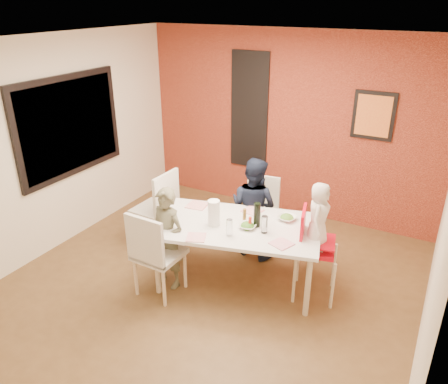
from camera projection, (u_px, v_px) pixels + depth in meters
The scene contains 35 objects.
ground at pixel (212, 282), 5.15m from camera, with size 4.50×4.50×0.00m, color brown.
ceiling at pixel (209, 42), 4.04m from camera, with size 4.50×4.50×0.02m, color white.
wall_back at pixel (287, 125), 6.40m from camera, with size 4.50×0.02×2.70m, color #EFE1C5.
wall_front at pixel (35, 293), 2.79m from camera, with size 4.50×0.02×2.70m, color #EFE1C5.
wall_left at pixel (58, 145), 5.57m from camera, with size 0.02×4.50×2.70m, color #EFE1C5.
wall_right at pixel (445, 225), 3.62m from camera, with size 0.02×4.50×2.70m, color #EFE1C5.
brick_accent_wall at pixel (287, 126), 6.38m from camera, with size 4.50×0.02×2.70m, color maroon.
picture_window_frame at pixel (70, 126), 5.64m from camera, with size 0.05×1.70×1.30m, color black.
picture_window_pane at pixel (70, 126), 5.63m from camera, with size 0.02×1.55×1.15m, color black.
glassblock_strip at pixel (249, 111), 6.57m from camera, with size 0.55×0.03×1.70m, color silver.
glassblock_surround at pixel (249, 111), 6.57m from camera, with size 0.60×0.03×1.76m, color black.
art_print_frame at pixel (374, 116), 5.72m from camera, with size 0.54×0.03×0.64m, color black.
art_print_canvas at pixel (373, 116), 5.71m from camera, with size 0.44×0.01×0.54m, color orange.
dining_table at pixel (238, 230), 4.90m from camera, with size 2.01×1.44×0.76m.
chair_near at pixel (154, 251), 4.70m from camera, with size 0.49×0.49×1.03m.
chair_far at pixel (260, 208), 5.75m from camera, with size 0.49×0.49×0.95m.
chair_left at pixel (159, 205), 5.70m from camera, with size 0.51×0.51×1.06m.
high_chair at pixel (313, 245), 4.71m from camera, with size 0.53×0.53×1.04m.
child_near at pixel (167, 239), 4.89m from camera, with size 0.44×0.29×1.21m, color brown.
child_far at pixel (253, 207), 5.50m from camera, with size 0.64×0.50×1.31m, color black.
toddler at pixel (319, 216), 4.56m from camera, with size 0.36×0.24×0.74m, color silver.
plate_near_left at pixel (196, 237), 4.60m from camera, with size 0.20×0.20×0.01m, color white.
plate_far_mid at pixel (252, 211), 5.17m from camera, with size 0.21×0.21×0.01m, color white.
plate_near_right at pixel (281, 244), 4.49m from camera, with size 0.20×0.20×0.01m, color white.
plate_far_left at pixel (197, 205), 5.31m from camera, with size 0.23×0.23×0.01m, color white.
salad_bowl_a at pixel (247, 226), 4.79m from camera, with size 0.19×0.19×0.05m, color white.
salad_bowl_b at pixel (287, 218), 4.96m from camera, with size 0.21×0.21×0.05m, color white.
wine_bottle at pixel (257, 215), 4.78m from camera, with size 0.07×0.07×0.28m, color black.
wine_glass_a at pixel (229, 228), 4.61m from camera, with size 0.07×0.07×0.19m, color white.
wine_glass_b at pixel (264, 224), 4.67m from camera, with size 0.07×0.07×0.20m, color silver.
paper_towel_roll at pixel (214, 213), 4.81m from camera, with size 0.13×0.13×0.30m, color white.
condiment_red at pixel (250, 223), 4.76m from camera, with size 0.04×0.04×0.14m, color red.
condiment_green at pixel (259, 219), 4.83m from camera, with size 0.04×0.04×0.16m, color #327527.
condiment_brown at pixel (244, 215), 4.91m from camera, with size 0.04×0.04×0.16m, color brown.
sippy_cup at pixel (312, 228), 4.69m from camera, with size 0.07×0.07×0.12m, color orange.
Camera 1 is at (2.15, -3.68, 3.09)m, focal length 35.00 mm.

